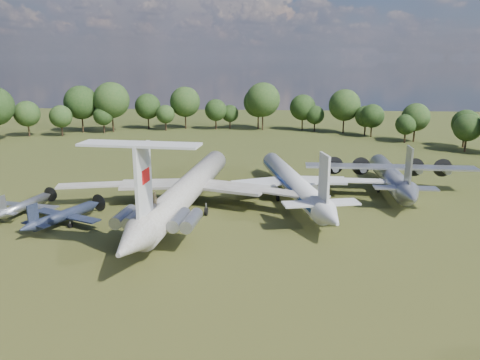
# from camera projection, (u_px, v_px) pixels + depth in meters

# --- Properties ---
(ground) EXTENTS (300.00, 300.00, 0.00)m
(ground) POSITION_uv_depth(u_px,v_px,m) (174.00, 206.00, 78.44)
(ground) COLOR #1F3712
(ground) RESTS_ON ground
(il62_airliner) EXTENTS (49.55, 61.80, 5.71)m
(il62_airliner) POSITION_uv_depth(u_px,v_px,m) (189.00, 193.00, 75.50)
(il62_airliner) COLOR silver
(il62_airliner) RESTS_ON ground
(tu104_jet) EXTENTS (45.70, 54.77, 4.80)m
(tu104_jet) POSITION_uv_depth(u_px,v_px,m) (292.00, 186.00, 81.64)
(tu104_jet) COLOR silver
(tu104_jet) RESTS_ON ground
(an12_transport) EXTENTS (31.89, 35.47, 4.58)m
(an12_transport) POSITION_uv_depth(u_px,v_px,m) (390.00, 179.00, 86.29)
(an12_transport) COLOR #ACAFB4
(an12_transport) RESTS_ON ground
(small_prop_west) EXTENTS (17.29, 19.53, 2.37)m
(small_prop_west) POSITION_uv_depth(u_px,v_px,m) (64.00, 218.00, 68.81)
(small_prop_west) COLOR black
(small_prop_west) RESTS_ON ground
(small_prop_northwest) EXTENTS (13.21, 16.35, 2.15)m
(small_prop_northwest) POSITION_uv_depth(u_px,v_px,m) (25.00, 207.00, 74.00)
(small_prop_northwest) COLOR #A3A6AB
(small_prop_northwest) RESTS_ON ground
(person_on_il62) EXTENTS (0.79, 0.60, 1.95)m
(person_on_il62) POSITION_uv_depth(u_px,v_px,m) (155.00, 199.00, 59.25)
(person_on_il62) COLOR olive
(person_on_il62) RESTS_ON il62_airliner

